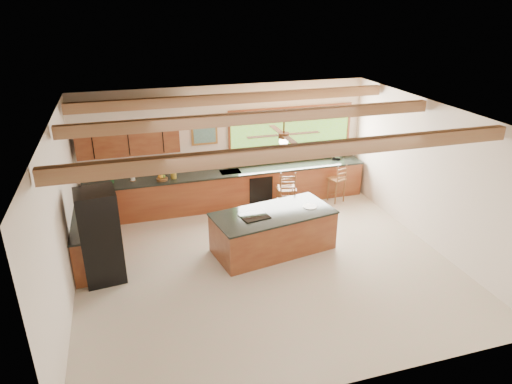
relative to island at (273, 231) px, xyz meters
name	(u,v)px	position (x,y,z in m)	size (l,w,h in m)	color
ground	(266,264)	(-0.32, -0.51, -0.43)	(7.20, 7.20, 0.00)	#BFB69E
room_shell	(248,149)	(-0.49, 0.15, 1.78)	(7.27, 6.54, 3.02)	silver
counter_run	(201,198)	(-1.14, 2.01, 0.03)	(7.12, 3.10, 1.26)	brown
island	(273,231)	(0.00, 0.00, 0.00)	(2.64, 1.57, 0.88)	brown
refrigerator	(100,236)	(-3.37, -0.11, 0.46)	(0.77, 0.75, 1.79)	black
bar_stool_a	(288,190)	(0.84, 1.39, 0.26)	(0.51, 0.51, 1.17)	brown
bar_stool_b	(286,202)	(0.66, 1.04, 0.12)	(0.38, 0.38, 0.94)	brown
bar_stool_c	(285,190)	(0.87, 1.70, 0.14)	(0.38, 0.38, 0.97)	brown
bar_stool_d	(338,180)	(2.36, 1.83, 0.17)	(0.46, 0.46, 1.02)	brown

